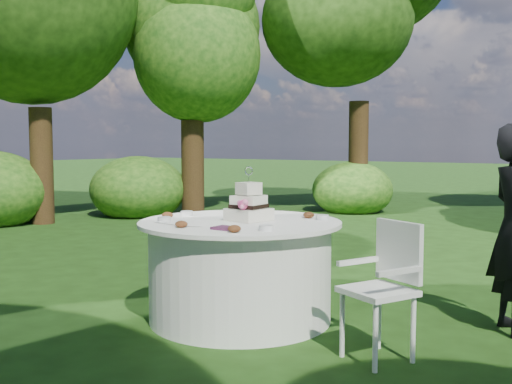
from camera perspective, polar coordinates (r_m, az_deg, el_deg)
ground at (r=4.77m, az=-1.52°, el=-11.98°), size 80.00×80.00×0.00m
napkins at (r=4.16m, az=-3.05°, el=-3.44°), size 0.14×0.14×0.02m
feather_plume at (r=4.43m, az=-7.59°, el=-3.03°), size 0.48×0.07×0.01m
table at (r=4.67m, az=-1.53°, el=-7.41°), size 1.56×1.56×0.77m
cake at (r=4.60m, az=-0.71°, el=-1.36°), size 0.32×0.32×0.42m
chair at (r=3.90m, az=12.31°, el=-8.03°), size 0.51×0.51×0.87m
votives at (r=4.68m, az=-2.00°, el=-2.41°), size 1.15×0.94×0.04m
petal_cups at (r=4.46m, az=-3.09°, el=-2.70°), size 1.02×1.08×0.05m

